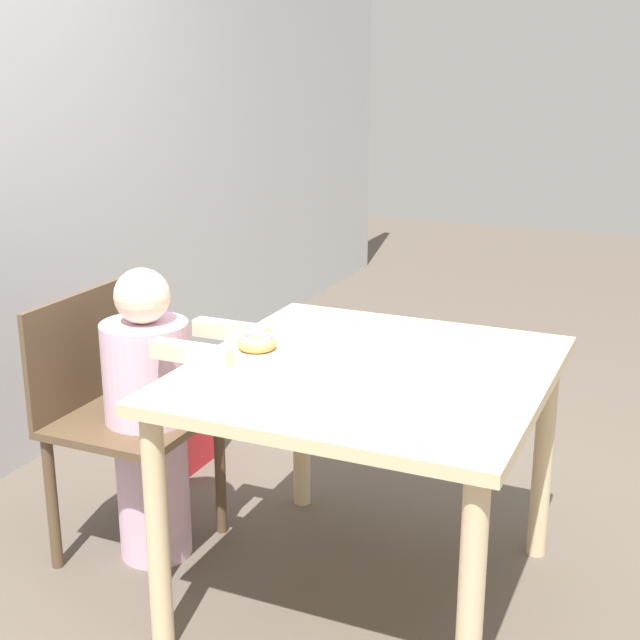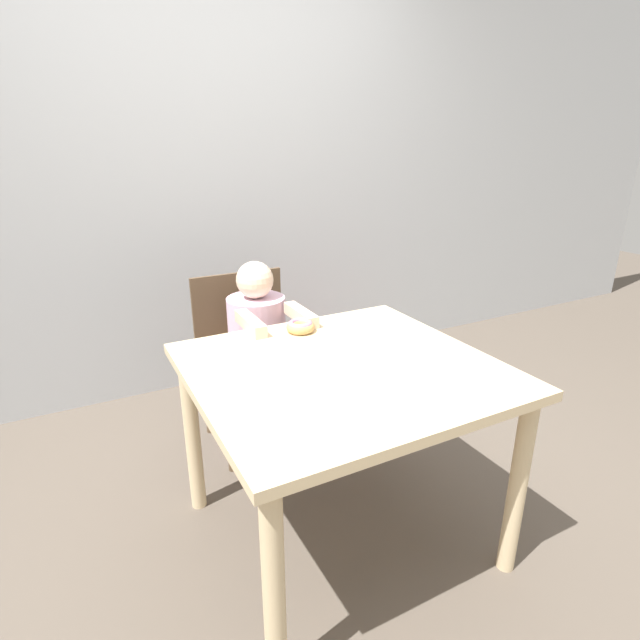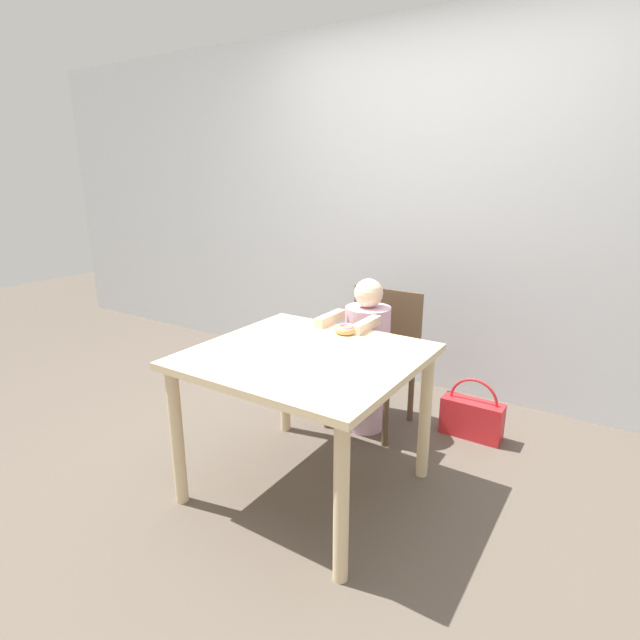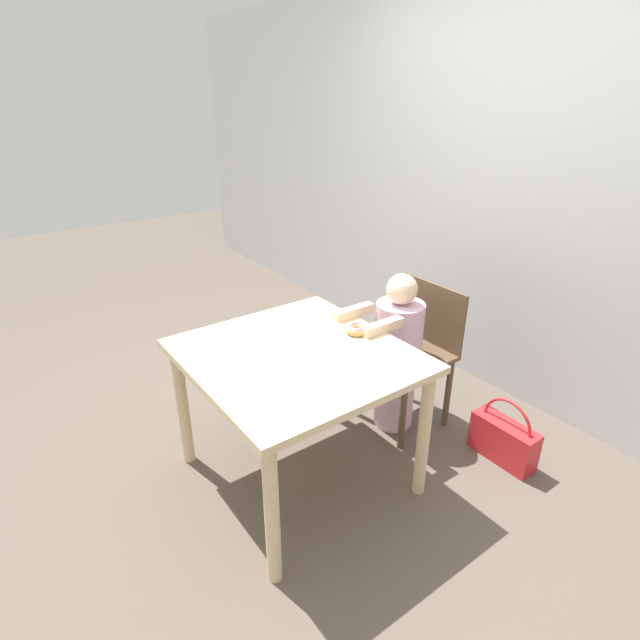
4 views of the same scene
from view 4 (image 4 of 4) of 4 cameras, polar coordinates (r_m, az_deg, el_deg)
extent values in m
plane|color=brown|center=(2.70, -2.37, -17.17)|extent=(12.00, 12.00, 0.00)
cube|color=silver|center=(3.19, 21.75, 13.05)|extent=(8.00, 0.05, 2.50)
cube|color=beige|center=(2.30, -2.68, -4.11)|extent=(1.00, 0.95, 0.03)
cylinder|color=beige|center=(2.67, -15.42, -9.51)|extent=(0.06, 0.06, 0.68)
cylinder|color=beige|center=(2.04, -5.51, -21.30)|extent=(0.06, 0.06, 0.68)
cylinder|color=beige|center=(2.99, -0.60, -4.54)|extent=(0.06, 0.06, 0.68)
cylinder|color=beige|center=(2.44, 11.78, -12.69)|extent=(0.06, 0.06, 0.68)
cube|color=brown|center=(2.87, 9.58, -3.75)|extent=(0.46, 0.43, 0.03)
cube|color=brown|center=(2.93, 12.69, 0.74)|extent=(0.46, 0.02, 0.36)
cylinder|color=brown|center=(3.00, 4.14, -7.18)|extent=(0.04, 0.04, 0.44)
cylinder|color=brown|center=(2.77, 9.44, -10.61)|extent=(0.04, 0.04, 0.44)
cylinder|color=brown|center=(3.22, 9.12, -5.10)|extent=(0.04, 0.04, 0.44)
cylinder|color=brown|center=(3.00, 14.41, -8.05)|extent=(0.04, 0.04, 0.44)
cylinder|color=silver|center=(2.95, 8.53, -7.79)|extent=(0.22, 0.22, 0.46)
cylinder|color=silver|center=(2.76, 9.03, -1.06)|extent=(0.26, 0.26, 0.31)
sphere|color=beige|center=(2.67, 9.36, 3.49)|extent=(0.17, 0.17, 0.17)
cube|color=beige|center=(2.64, 3.88, 0.94)|extent=(0.05, 0.24, 0.05)
cube|color=beige|center=(2.49, 7.17, -0.76)|extent=(0.05, 0.24, 0.05)
torus|color=tan|center=(2.46, 4.24, -1.10)|extent=(0.11, 0.11, 0.04)
torus|color=pink|center=(2.45, 4.25, -0.80)|extent=(0.10, 0.10, 0.02)
cube|color=white|center=(2.39, -3.94, -2.34)|extent=(0.29, 0.29, 0.00)
cube|color=red|center=(2.89, 20.21, -12.85)|extent=(0.35, 0.13, 0.23)
torus|color=red|center=(2.83, 20.55, -11.01)|extent=(0.28, 0.02, 0.28)
camera|label=1|loc=(3.85, -33.16, 16.98)|focal=50.00mm
camera|label=2|loc=(2.51, -41.54, 10.24)|focal=28.00mm
camera|label=3|loc=(0.87, -83.35, -18.70)|focal=28.00mm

